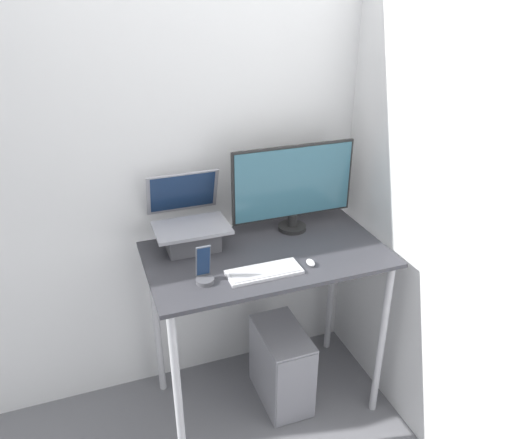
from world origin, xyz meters
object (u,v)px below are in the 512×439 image
(monitor, at_px, (293,187))
(keyboard, at_px, (264,272))
(laptop, at_px, (191,229))
(mouse, at_px, (311,263))
(cell_phone, at_px, (204,272))
(computer_tower, at_px, (281,365))

(monitor, relative_size, keyboard, 1.92)
(laptop, height_order, keyboard, laptop)
(mouse, bearing_deg, cell_phone, 176.38)
(laptop, xyz_separation_m, cell_phone, (-0.02, -0.32, -0.04))
(monitor, xyz_separation_m, mouse, (-0.06, -0.35, -0.22))
(cell_phone, bearing_deg, keyboard, -5.37)
(keyboard, distance_m, computer_tower, 0.73)
(monitor, bearing_deg, mouse, -100.36)
(monitor, height_order, mouse, monitor)
(laptop, bearing_deg, keyboard, -55.55)
(mouse, height_order, cell_phone, cell_phone)
(laptop, xyz_separation_m, computer_tower, (0.40, -0.20, -0.78))
(mouse, height_order, computer_tower, mouse)
(mouse, relative_size, computer_tower, 0.13)
(monitor, bearing_deg, laptop, 180.00)
(monitor, bearing_deg, computer_tower, -121.62)
(mouse, xyz_separation_m, cell_phone, (-0.48, 0.03, 0.04))
(monitor, distance_m, mouse, 0.42)
(laptop, distance_m, mouse, 0.58)
(mouse, bearing_deg, computer_tower, 111.60)
(keyboard, xyz_separation_m, cell_phone, (-0.26, 0.02, 0.04))
(monitor, distance_m, computer_tower, 0.95)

